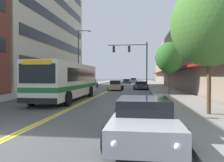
% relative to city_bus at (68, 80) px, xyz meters
% --- Properties ---
extents(ground_plane, '(240.00, 240.00, 0.00)m').
position_rel_city_bus_xyz_m(ground_plane, '(1.79, 25.43, -1.69)').
color(ground_plane, '#4C4C4F').
extents(sidewalk_left, '(3.81, 106.00, 0.17)m').
position_rel_city_bus_xyz_m(sidewalk_left, '(-5.61, 25.43, -1.60)').
color(sidewalk_left, gray).
rests_on(sidewalk_left, ground_plane).
extents(sidewalk_right, '(3.81, 106.00, 0.17)m').
position_rel_city_bus_xyz_m(sidewalk_right, '(9.19, 25.43, -1.60)').
color(sidewalk_right, gray).
rests_on(sidewalk_right, ground_plane).
extents(centre_line, '(0.34, 106.00, 0.01)m').
position_rel_city_bus_xyz_m(centre_line, '(1.79, 25.43, -1.69)').
color(centre_line, yellow).
rests_on(centre_line, ground_plane).
extents(office_tower_left, '(12.08, 28.44, 29.89)m').
position_rel_city_bus_xyz_m(office_tower_left, '(-13.76, 18.94, 13.26)').
color(office_tower_left, beige).
rests_on(office_tower_left, ground_plane).
extents(storefront_row_right, '(9.10, 68.00, 10.28)m').
position_rel_city_bus_xyz_m(storefront_row_right, '(15.33, 25.43, 3.44)').
color(storefront_row_right, gray).
rests_on(storefront_row_right, ground_plane).
extents(city_bus, '(2.86, 10.95, 2.98)m').
position_rel_city_bus_xyz_m(city_bus, '(0.00, 0.00, 0.00)').
color(city_bus, silver).
rests_on(city_bus, ground_plane).
extents(car_champagne_parked_left_near, '(2.06, 4.19, 1.42)m').
position_rel_city_bus_xyz_m(car_champagne_parked_left_near, '(-2.65, 20.14, -1.03)').
color(car_champagne_parked_left_near, beige).
rests_on(car_champagne_parked_left_near, ground_plane).
extents(car_silver_parked_right_foreground, '(2.12, 4.76, 1.27)m').
position_rel_city_bus_xyz_m(car_silver_parked_right_foreground, '(6.10, -10.71, -1.09)').
color(car_silver_parked_right_foreground, '#B7B7BC').
rests_on(car_silver_parked_right_foreground, ground_plane).
extents(car_dark_grey_parked_right_mid, '(2.19, 4.92, 1.19)m').
position_rel_city_bus_xyz_m(car_dark_grey_parked_right_mid, '(6.12, 16.04, -1.12)').
color(car_dark_grey_parked_right_mid, '#38383D').
rests_on(car_dark_grey_parked_right_mid, ground_plane).
extents(car_slate_blue_moving_lead, '(2.09, 4.44, 1.43)m').
position_rel_city_bus_xyz_m(car_slate_blue_moving_lead, '(4.06, 48.33, -1.02)').
color(car_slate_blue_moving_lead, '#475675').
rests_on(car_slate_blue_moving_lead, ground_plane).
extents(car_navy_moving_second, '(2.09, 4.27, 1.25)m').
position_rel_city_bus_xyz_m(car_navy_moving_second, '(2.50, 39.36, -1.11)').
color(car_navy_moving_second, '#19234C').
rests_on(car_navy_moving_second, ground_plane).
extents(car_beige_moving_third, '(2.01, 4.47, 1.38)m').
position_rel_city_bus_xyz_m(car_beige_moving_third, '(2.57, 13.34, -1.06)').
color(car_beige_moving_third, '#BCAD89').
rests_on(car_beige_moving_third, ground_plane).
extents(traffic_signal_mast, '(5.87, 0.38, 6.98)m').
position_rel_city_bus_xyz_m(traffic_signal_mast, '(5.07, 14.95, 3.26)').
color(traffic_signal_mast, '#47474C').
rests_on(traffic_signal_mast, ground_plane).
extents(street_lamp_left_far, '(2.14, 0.28, 9.16)m').
position_rel_city_bus_xyz_m(street_lamp_left_far, '(-3.26, 15.37, 3.64)').
color(street_lamp_left_far, '#47474C').
rests_on(street_lamp_left_far, ground_plane).
extents(street_tree_right_near, '(3.62, 3.62, 6.24)m').
position_rel_city_bus_xyz_m(street_tree_right_near, '(9.24, -6.77, 2.73)').
color(street_tree_right_near, brown).
rests_on(street_tree_right_near, sidewalk_right).
extents(street_tree_right_mid, '(2.77, 2.77, 5.16)m').
position_rel_city_bus_xyz_m(street_tree_right_mid, '(8.87, 4.32, 2.11)').
color(street_tree_right_mid, brown).
rests_on(street_tree_right_mid, sidewalk_right).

